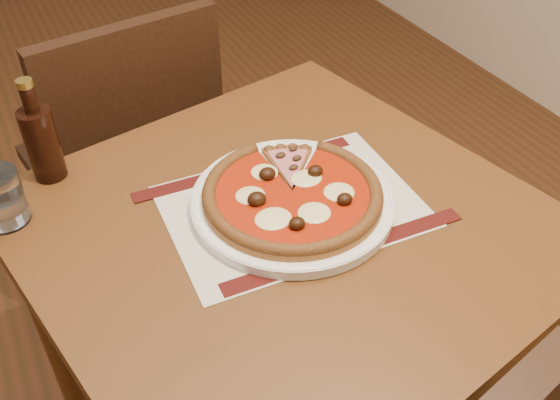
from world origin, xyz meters
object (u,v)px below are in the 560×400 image
(table, at_px, (285,263))
(water_glass, at_px, (0,198))
(bottle, at_px, (41,140))
(plate, at_px, (292,202))
(pizza, at_px, (293,193))
(chair_far, at_px, (129,154))

(table, xyz_separation_m, water_glass, (-0.41, 0.21, 0.15))
(bottle, bearing_deg, plate, -38.35)
(plate, xyz_separation_m, pizza, (-0.00, -0.00, 0.02))
(chair_far, bearing_deg, table, 91.10)
(table, relative_size, water_glass, 10.04)
(table, bearing_deg, pizza, 44.50)
(water_glass, height_order, bottle, bottle)
(table, xyz_separation_m, pizza, (0.03, 0.03, 0.13))
(table, relative_size, pizza, 3.11)
(table, bearing_deg, chair_far, 100.21)
(chair_far, distance_m, bottle, 0.50)
(chair_far, bearing_deg, water_glass, 46.25)
(table, height_order, bottle, bottle)
(pizza, distance_m, water_glass, 0.48)
(bottle, bearing_deg, table, -43.20)
(pizza, bearing_deg, chair_far, 103.01)
(chair_far, distance_m, pizza, 0.68)
(plate, bearing_deg, bottle, 141.65)
(plate, bearing_deg, chair_far, 103.03)
(table, relative_size, plate, 2.74)
(table, xyz_separation_m, bottle, (-0.32, 0.30, 0.18))
(table, xyz_separation_m, chair_far, (-0.12, 0.64, -0.14))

